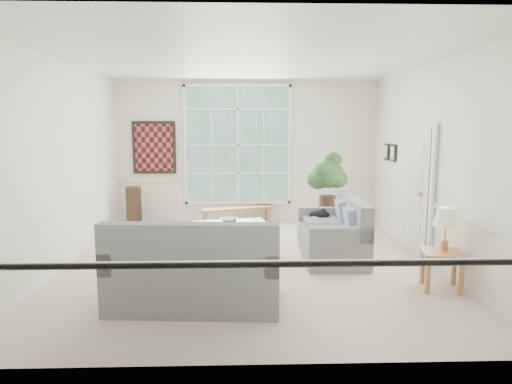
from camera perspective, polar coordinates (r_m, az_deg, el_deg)
floor at (r=7.01m, az=-0.77°, el=-8.80°), size 5.50×6.00×0.01m
ceiling at (r=6.77m, az=-0.83°, el=16.31°), size 5.50×6.00×0.02m
wall_back at (r=9.72m, az=-1.12°, el=5.02°), size 5.50×0.02×3.00m
wall_front at (r=3.74m, az=0.03°, el=-0.29°), size 5.50×0.02×3.00m
wall_left at (r=7.22m, az=-23.22°, el=3.20°), size 0.02×6.00×3.00m
wall_right at (r=7.31m, az=21.33°, el=3.36°), size 0.02×6.00×3.00m
window_back at (r=9.67m, az=-2.31°, el=5.89°), size 2.30×0.08×2.40m
entry_door at (r=7.89m, az=19.20°, el=0.51°), size 0.08×0.90×2.10m
door_sidelight at (r=7.30m, az=20.99°, el=0.61°), size 0.08×0.26×1.90m
wall_art at (r=9.83m, az=-12.61°, el=5.44°), size 0.90×0.06×1.10m
wall_frame_near at (r=8.93m, az=16.72°, el=4.70°), size 0.04×0.26×0.32m
wall_frame_far at (r=9.31m, az=15.94°, el=4.86°), size 0.04×0.26×0.32m
loveseat_right at (r=7.27m, az=9.39°, el=-4.43°), size 0.94×1.76×0.94m
loveseat_front at (r=5.35m, az=-7.60°, el=-8.46°), size 1.99×1.12×1.04m
coffee_table at (r=7.66m, az=-3.30°, el=-5.54°), size 1.33×0.89×0.46m
pewter_bowl at (r=7.63m, az=-3.38°, el=-3.51°), size 0.39×0.39×0.08m
window_bench at (r=9.54m, az=-2.31°, el=-3.03°), size 1.57×0.82×0.36m
end_table at (r=8.54m, az=8.74°, el=-3.98°), size 0.51×0.51×0.51m
houseplant at (r=8.45m, az=8.97°, el=1.36°), size 0.83×0.83×1.08m
side_table at (r=6.29m, az=22.17°, el=-9.06°), size 0.58×0.58×0.49m
table_lamp at (r=6.25m, az=22.60°, el=-4.29°), size 0.43×0.43×0.54m
pet_bed at (r=9.64m, az=-12.88°, el=-3.82°), size 0.56×0.56×0.14m
floor_speaker at (r=9.59m, az=-15.02°, el=-1.83°), size 0.26×0.21×0.83m
cat at (r=7.83m, az=7.93°, el=-2.79°), size 0.43×0.38×0.17m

